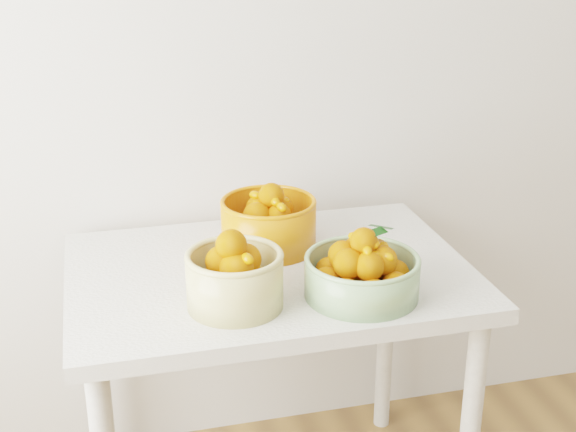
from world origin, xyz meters
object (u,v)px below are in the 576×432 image
object	(u,v)px
table	(270,302)
bowl_cream	(235,277)
bowl_green	(362,272)
bowl_orange	(269,223)

from	to	relation	value
table	bowl_cream	bearing A→B (deg)	-124.48
bowl_green	bowl_orange	distance (m)	0.35
bowl_orange	bowl_cream	bearing A→B (deg)	-116.25
bowl_cream	bowl_orange	xyz separation A→B (m)	(0.15, 0.30, 0.00)
table	bowl_green	bearing A→B (deg)	-48.71
bowl_orange	table	bearing A→B (deg)	-102.54
bowl_cream	bowl_green	bearing A→B (deg)	-4.62
bowl_green	bowl_orange	size ratio (longest dim) A/B	0.90
bowl_cream	bowl_green	world-z (taller)	bowl_cream
bowl_green	bowl_orange	bearing A→B (deg)	114.39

